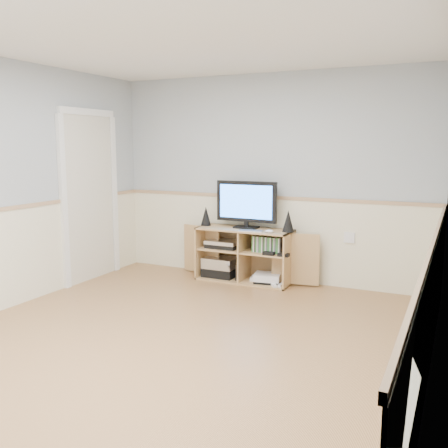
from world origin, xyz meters
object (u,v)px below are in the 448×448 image
at_px(monitor, 246,203).
at_px(game_consoles, 267,278).
at_px(media_cabinet, 246,254).
at_px(keyboard, 251,231).

bearing_deg(monitor, game_consoles, -11.48).
distance_m(media_cabinet, game_consoles, 0.40).
relative_size(keyboard, game_consoles, 0.61).
relative_size(media_cabinet, keyboard, 6.47).
bearing_deg(media_cabinet, monitor, -90.00).
height_order(media_cabinet, game_consoles, media_cabinet).
bearing_deg(media_cabinet, keyboard, -54.25).
bearing_deg(monitor, keyboard, -53.56).
bearing_deg(game_consoles, monitor, 168.52).
distance_m(keyboard, game_consoles, 0.62).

